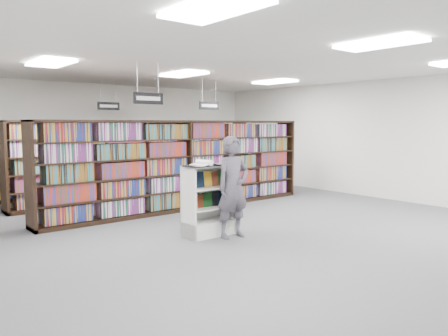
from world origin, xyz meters
TOP-DOWN VIEW (x-y plane):
  - floor at (0.00, 0.00)m, footprint 12.00×12.00m
  - ceiling at (0.00, 0.00)m, footprint 10.00×12.00m
  - wall_back at (0.00, 6.00)m, footprint 10.00×0.10m
  - wall_right at (5.00, 0.00)m, footprint 0.10×12.00m
  - bookshelf_row_near at (0.00, 2.00)m, footprint 7.00×0.60m
  - bookshelf_row_mid at (0.00, 4.00)m, footprint 7.00×0.60m
  - bookshelf_row_far at (0.00, 5.70)m, footprint 7.00×0.60m
  - aisle_sign_left at (-1.50, 1.00)m, footprint 0.65×0.02m
  - aisle_sign_right at (1.50, 3.00)m, footprint 0.65×0.02m
  - aisle_sign_center at (-0.50, 5.00)m, footprint 0.65×0.02m
  - troffer_front_left at (-3.00, -3.00)m, footprint 0.60×1.20m
  - troffer_front_center at (0.00, -3.00)m, footprint 0.60×1.20m
  - troffer_back_left at (-3.00, 2.00)m, footprint 0.60×1.20m
  - troffer_back_center at (0.00, 2.00)m, footprint 0.60×1.20m
  - troffer_back_right at (3.00, 2.00)m, footprint 0.60×1.20m
  - endcap_display at (-1.04, -0.29)m, footprint 0.93×0.48m
  - open_book at (-1.19, -0.40)m, footprint 0.75×0.49m
  - shopper at (-0.79, -0.70)m, footprint 0.68×0.47m

SIDE VIEW (x-z plane):
  - floor at x=0.00m, z-range 0.00..0.00m
  - endcap_display at x=-1.04m, z-range -0.19..1.09m
  - shopper at x=-0.79m, z-range 0.00..1.80m
  - bookshelf_row_near at x=0.00m, z-range 0.00..2.10m
  - bookshelf_row_mid at x=0.00m, z-range 0.00..2.10m
  - bookshelf_row_far at x=0.00m, z-range 0.00..2.10m
  - open_book at x=-1.19m, z-range 1.25..1.38m
  - wall_back at x=0.00m, z-range 0.00..3.20m
  - wall_right at x=5.00m, z-range 0.00..3.20m
  - aisle_sign_left at x=-1.50m, z-range 2.13..2.93m
  - aisle_sign_right at x=1.50m, z-range 2.13..2.93m
  - aisle_sign_center at x=-0.50m, z-range 2.13..2.93m
  - troffer_front_left at x=-3.00m, z-range 3.14..3.18m
  - troffer_front_center at x=0.00m, z-range 3.14..3.18m
  - troffer_back_left at x=-3.00m, z-range 3.14..3.18m
  - troffer_back_center at x=0.00m, z-range 3.14..3.18m
  - troffer_back_right at x=3.00m, z-range 3.14..3.18m
  - ceiling at x=0.00m, z-range 3.15..3.25m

